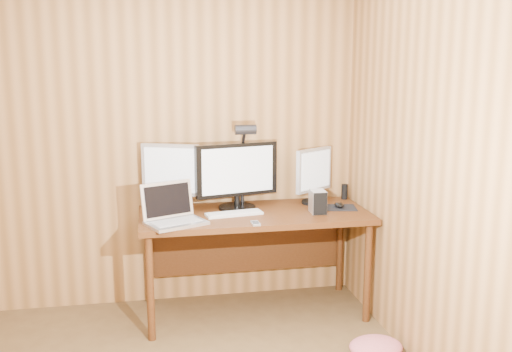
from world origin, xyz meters
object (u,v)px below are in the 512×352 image
object	(u,v)px
monitor_left	(171,174)
phone	(255,223)
mouse	(339,205)
speaker	(344,192)
monitor_right	(314,174)
desk_lamp	(244,153)
monitor_center	(237,175)
hard_drive	(318,202)
laptop	(172,213)
desk	(253,226)
keyboard	(234,214)

from	to	relation	value
monitor_left	phone	xyz separation A→B (m)	(0.52, -0.49, -0.25)
mouse	phone	size ratio (longest dim) A/B	1.04
mouse	speaker	world-z (taller)	speaker
monitor_right	desk_lamp	xyz separation A→B (m)	(-0.53, -0.01, 0.18)
monitor_center	monitor_right	world-z (taller)	monitor_center
monitor_right	mouse	distance (m)	0.30
mouse	hard_drive	distance (m)	0.23
monitor_center	mouse	distance (m)	0.77
monitor_center	laptop	size ratio (longest dim) A/B	1.36
phone	monitor_left	bearing A→B (deg)	135.88
mouse	desk_lamp	bearing A→B (deg)	164.23
desk	desk_lamp	distance (m)	0.53
desk	laptop	distance (m)	0.65
laptop	hard_drive	xyz separation A→B (m)	(1.01, 0.07, 0.02)
keyboard	desk_lamp	world-z (taller)	desk_lamp
monitor_center	phone	size ratio (longest dim) A/B	5.82
speaker	desk_lamp	world-z (taller)	desk_lamp
phone	desk	bearing A→B (deg)	81.19
monitor_left	mouse	world-z (taller)	monitor_left
hard_drive	desk_lamp	size ratio (longest dim) A/B	0.25
monitor_center	mouse	bearing A→B (deg)	-21.81
keyboard	hard_drive	world-z (taller)	hard_drive
mouse	hard_drive	world-z (taller)	hard_drive
desk	phone	xyz separation A→B (m)	(-0.05, -0.37, 0.13)
hard_drive	phone	bearing A→B (deg)	-154.38
keyboard	monitor_right	bearing A→B (deg)	10.05
monitor_right	phone	xyz separation A→B (m)	(-0.53, -0.48, -0.22)
monitor_left	phone	size ratio (longest dim) A/B	4.56
hard_drive	phone	distance (m)	0.53
monitor_center	monitor_left	size ratio (longest dim) A/B	1.27
phone	speaker	world-z (taller)	speaker
phone	mouse	bearing A→B (deg)	23.65
desk	mouse	bearing A→B (deg)	-5.77
phone	desk_lamp	bearing A→B (deg)	88.42
desk_lamp	speaker	bearing A→B (deg)	1.33
mouse	speaker	bearing A→B (deg)	60.43
monitor_left	hard_drive	size ratio (longest dim) A/B	2.96
laptop	keyboard	xyz separation A→B (m)	(0.43, 0.12, -0.05)
laptop	phone	world-z (taller)	laptop
keyboard	mouse	bearing A→B (deg)	-5.15
desk	hard_drive	bearing A→B (deg)	-21.28
monitor_left	mouse	size ratio (longest dim) A/B	4.38
laptop	phone	xyz separation A→B (m)	(0.53, -0.14, -0.06)
keyboard	desk_lamp	bearing A→B (deg)	53.89
keyboard	phone	bearing A→B (deg)	-77.48
monitor_center	monitor_left	world-z (taller)	monitor_center
desk	laptop	xyz separation A→B (m)	(-0.58, -0.23, 0.19)
monitor_center	hard_drive	xyz separation A→B (m)	(0.54, -0.22, -0.17)
monitor_left	speaker	distance (m)	1.34
monitor_center	keyboard	size ratio (longest dim) A/B	1.49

